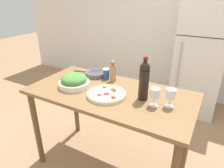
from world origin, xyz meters
The scene contains 12 objects.
ground_plane centered at (0.00, 0.00, 0.00)m, with size 14.00×14.00×0.00m, color #9E7A56.
wall_back centered at (0.00, 2.06, 1.30)m, with size 6.40×0.06×2.60m.
refrigerator centered at (0.55, 1.68, 0.82)m, with size 0.65×0.69×1.65m.
prep_counter centered at (0.00, 0.00, 0.77)m, with size 1.48×0.74×0.89m.
wine_bottle centered at (0.30, 0.02, 1.05)m, with size 0.08×0.08×0.36m.
wine_glass_near centered at (0.42, -0.05, 0.99)m, with size 0.07×0.07×0.15m.
wine_glass_far centered at (0.53, 0.00, 0.99)m, with size 0.07×0.07×0.15m.
pepper_mill centered at (-0.09, 0.22, 0.99)m, with size 0.06×0.06×0.21m.
salad_bowl centered at (-0.34, -0.07, 0.94)m, with size 0.28×0.28×0.13m.
homemade_pizza centered at (0.01, -0.08, 0.90)m, with size 0.34×0.34×0.03m.
salt_canister centered at (-0.18, 0.23, 0.94)m, with size 0.06×0.06×0.11m.
cast_iron_skillet centered at (-0.32, 0.25, 0.91)m, with size 0.35×0.22×0.05m.
Camera 1 is at (0.79, -1.38, 1.69)m, focal length 32.00 mm.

